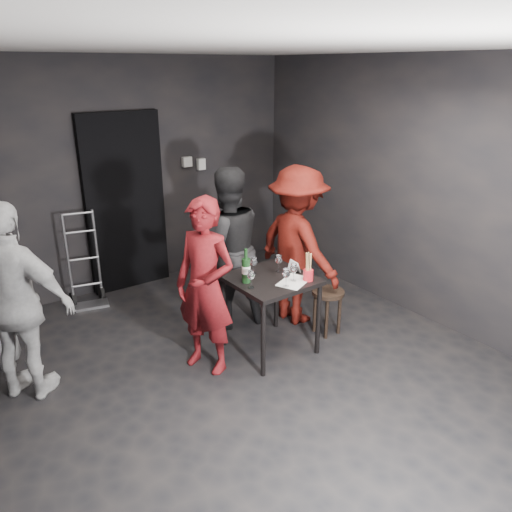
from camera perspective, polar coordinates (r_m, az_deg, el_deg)
floor at (r=4.54m, az=-1.65°, el=-13.57°), size 4.50×5.00×0.02m
ceiling at (r=3.75m, az=-2.11°, el=22.89°), size 4.50×5.00×0.02m
wall_back at (r=6.11m, az=-15.19°, el=8.67°), size 4.50×0.04×2.70m
wall_right at (r=5.47m, az=18.27°, el=6.97°), size 0.04×5.00×2.70m
doorway at (r=6.12m, az=-14.72°, el=5.85°), size 0.95×0.10×2.10m
wallbox_upper at (r=6.39m, az=-7.90°, el=10.62°), size 0.12×0.06×0.12m
wallbox_lower at (r=6.49m, az=-6.30°, el=10.40°), size 0.10×0.06×0.14m
hand_truck at (r=6.01m, az=-18.68°, el=-3.42°), size 0.37×0.32×1.09m
tasting_table at (r=4.63m, az=1.69°, el=-3.60°), size 0.72×0.72×0.75m
stool at (r=5.08m, az=8.20°, el=-4.99°), size 0.32×0.32×0.47m
server_red at (r=4.31m, az=-5.84°, el=-3.04°), size 0.62×0.72×1.66m
woman_black at (r=5.05m, az=-3.40°, el=1.87°), size 0.98×0.67×1.85m
man_maroon at (r=5.13m, az=4.80°, el=2.09°), size 0.61×1.22×1.84m
bystander_cream at (r=4.31m, az=-25.88°, el=-3.94°), size 1.12×1.12×1.82m
tasting_mat at (r=4.51m, az=4.35°, el=-2.93°), size 0.38×0.33×0.00m
wine_glass_a at (r=4.34m, az=-0.58°, el=-2.57°), size 0.08×0.08×0.18m
wine_glass_b at (r=4.50m, az=-1.05°, el=-1.63°), size 0.09×0.09×0.19m
wine_glass_c at (r=4.63m, az=-0.28°, el=-1.01°), size 0.07×0.07×0.18m
wine_glass_d at (r=4.37m, az=3.46°, el=-2.38°), size 0.08×0.08×0.19m
wine_glass_e at (r=4.49m, az=4.33°, el=-1.76°), size 0.07×0.07×0.19m
wine_glass_f at (r=4.69m, az=2.61°, el=-0.76°), size 0.07×0.07×0.18m
wine_bottle at (r=4.44m, az=-1.15°, el=-1.57°), size 0.08×0.08×0.32m
breadstick_cup at (r=4.50m, az=6.01°, el=-1.27°), size 0.09×0.09×0.29m
reserved_card at (r=4.71m, az=4.23°, el=-1.21°), size 0.10×0.14×0.10m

